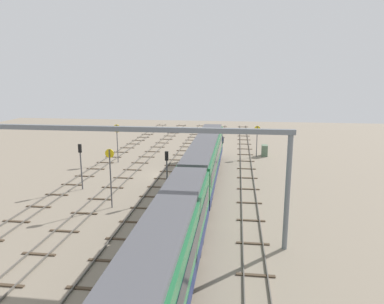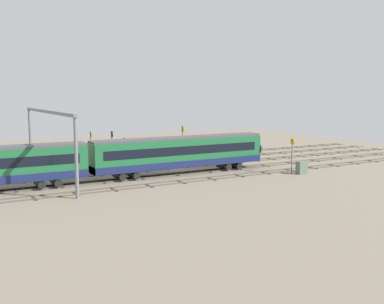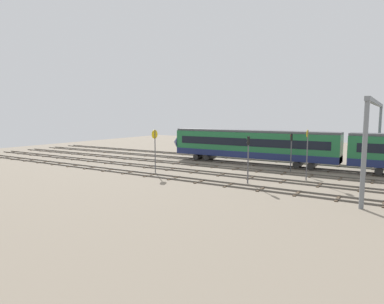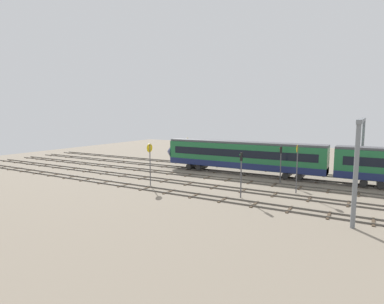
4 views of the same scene
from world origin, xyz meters
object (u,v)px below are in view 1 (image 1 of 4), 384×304
object	(u,v)px
speed_sign_mid_trackside	(110,171)
signal_light_trackside_approach	(81,160)
speed_sign_far_trackside	(257,137)
speed_sign_near_foreground	(117,137)
relay_cabinet	(265,150)
train	(193,191)
signal_light_trackside_departure	(167,168)
overhead_gantry	(117,151)

from	to	relation	value
speed_sign_mid_trackside	signal_light_trackside_approach	size ratio (longest dim) A/B	1.12
signal_light_trackside_approach	speed_sign_far_trackside	bearing A→B (deg)	-46.80
speed_sign_mid_trackside	speed_sign_far_trackside	size ratio (longest dim) A/B	1.19
speed_sign_mid_trackside	speed_sign_far_trackside	bearing A→B (deg)	-31.97
speed_sign_near_foreground	speed_sign_mid_trackside	xyz separation A→B (m)	(-16.92, -5.12, -0.11)
relay_cabinet	signal_light_trackside_approach	bearing A→B (deg)	132.45
train	speed_sign_mid_trackside	world-z (taller)	speed_sign_mid_trackside
speed_sign_near_foreground	signal_light_trackside_approach	distance (m)	12.13
train	relay_cabinet	distance (m)	26.99
train	signal_light_trackside_departure	distance (m)	6.12
train	signal_light_trackside_approach	distance (m)	14.62
train	overhead_gantry	distance (m)	7.51
speed_sign_mid_trackside	signal_light_trackside_departure	distance (m)	5.51
speed_sign_near_foreground	overhead_gantry	bearing A→B (deg)	-160.89
speed_sign_near_foreground	relay_cabinet	xyz separation A→B (m)	(6.64, -20.65, -2.76)
speed_sign_mid_trackside	speed_sign_far_trackside	world-z (taller)	speed_sign_mid_trackside
relay_cabinet	train	bearing A→B (deg)	163.36
speed_sign_near_foreground	signal_light_trackside_departure	world-z (taller)	speed_sign_near_foreground
overhead_gantry	speed_sign_mid_trackside	distance (m)	7.55
overhead_gantry	speed_sign_mid_trackside	xyz separation A→B (m)	(6.17, 2.88, -3.26)
speed_sign_near_foreground	relay_cabinet	world-z (taller)	speed_sign_near_foreground
speed_sign_mid_trackside	speed_sign_far_trackside	distance (m)	27.01
speed_sign_mid_trackside	signal_light_trackside_departure	xyz separation A→B (m)	(2.97, -4.63, -0.34)
speed_sign_near_foreground	speed_sign_far_trackside	distance (m)	20.33
overhead_gantry	signal_light_trackside_departure	size ratio (longest dim) A/B	5.10
overhead_gantry	speed_sign_mid_trackside	world-z (taller)	overhead_gantry
relay_cabinet	signal_light_trackside_departure	bearing A→B (deg)	152.12
speed_sign_mid_trackside	relay_cabinet	distance (m)	28.34
speed_sign_far_trackside	signal_light_trackside_approach	bearing A→B (deg)	133.20
speed_sign_far_trackside	signal_light_trackside_departure	size ratio (longest dim) A/B	0.96
speed_sign_far_trackside	relay_cabinet	xyz separation A→B (m)	(0.65, -1.23, -2.16)
train	overhead_gantry	xyz separation A→B (m)	(-3.93, 4.93, 4.07)
signal_light_trackside_approach	speed_sign_near_foreground	bearing A→B (deg)	0.63
relay_cabinet	overhead_gantry	bearing A→B (deg)	156.96
overhead_gantry	train	bearing A→B (deg)	-51.46
speed_sign_near_foreground	signal_light_trackside_approach	bearing A→B (deg)	-179.37
overhead_gantry	relay_cabinet	size ratio (longest dim) A/B	14.85
signal_light_trackside_approach	relay_cabinet	world-z (taller)	signal_light_trackside_approach
train	speed_sign_near_foreground	distance (m)	23.14
signal_light_trackside_departure	relay_cabinet	world-z (taller)	signal_light_trackside_departure
relay_cabinet	speed_sign_far_trackside	bearing A→B (deg)	117.95
speed_sign_near_foreground	signal_light_trackside_departure	bearing A→B (deg)	-145.05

